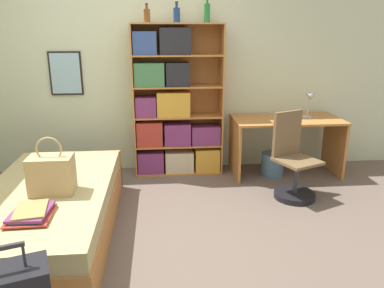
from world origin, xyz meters
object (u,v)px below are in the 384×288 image
bottle_clear (207,12)px  handbag (52,174)px  bed (50,212)px  desk_lamp (311,98)px  bottle_brown (177,15)px  bottle_green (147,15)px  desk_chair (293,170)px  waste_bin (272,164)px  desk (286,134)px  book_stack_on_bed (31,213)px  bookcase (172,109)px

bottle_clear → handbag: bearing=-133.0°
bed → handbag: bearing=-49.7°
desk_lamp → bottle_brown: bearing=174.1°
bottle_green → bottle_clear: bearing=5.4°
bed → desk_chair: size_ratio=2.23×
bed → bottle_green: size_ratio=9.94×
bottle_brown → waste_bin: (1.16, -0.25, -1.77)m
desk → desk_chair: 0.73m
bottle_clear → waste_bin: 1.98m
handbag → desk: handbag is taller
book_stack_on_bed → bottle_brown: (1.17, 2.00, 1.43)m
book_stack_on_bed → desk_chair: desk_chair is taller
book_stack_on_bed → bottle_green: (0.83, 1.95, 1.42)m
book_stack_on_bed → bookcase: bearing=60.8°
bottle_clear → desk: bottle_clear is taller
bookcase → bottle_clear: (0.42, 0.04, 1.12)m
bed → desk_lamp: 3.19m
desk → book_stack_on_bed: bearing=-144.0°
bottle_brown → desk_chair: size_ratio=0.25×
handbag → desk_lamp: (2.74, 1.40, 0.34)m
waste_bin → book_stack_on_bed: bearing=-143.1°
bookcase → handbag: bearing=-124.5°
waste_bin → bookcase: bearing=169.5°
handbag → desk_lamp: size_ratio=1.30×
handbag → waste_bin: (2.28, 1.31, -0.47)m
bottle_clear → desk_chair: 2.04m
bottle_brown → bottle_clear: 0.35m
bottle_green → book_stack_on_bed: bearing=-113.1°
bed → handbag: handbag is taller
bottle_green → bottle_clear: size_ratio=0.69×
bottle_green → desk_lamp: size_ratio=0.56×
book_stack_on_bed → bed: bearing=94.0°
bottle_brown → desk: (1.33, -0.19, -1.41)m
bed → bottle_clear: size_ratio=6.88×
bottle_clear → bottle_brown: bearing=-177.4°
desk → desk_lamp: size_ratio=3.54×
bottle_clear → desk: 1.74m
bed → waste_bin: (2.36, 1.21, -0.08)m
handbag → bed: bearing=130.3°
bottle_clear → desk_chair: bearing=-46.8°
bookcase → desk: size_ratio=1.39×
bed → handbag: (0.08, -0.10, 0.39)m
bed → bottle_brown: bearing=50.6°
bed → waste_bin: bearing=27.2°
bed → desk_chair: 2.47m
desk_chair → desk_lamp: bearing=58.8°
bed → desk_lamp: bearing=24.7°
book_stack_on_bed → bookcase: size_ratio=0.19×
bottle_brown → desk_chair: 2.18m
book_stack_on_bed → bottle_clear: bearing=52.9°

